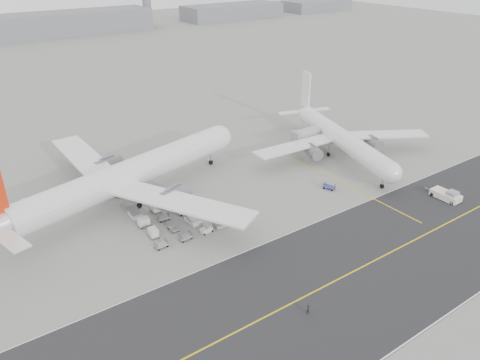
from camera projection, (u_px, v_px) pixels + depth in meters
ground at (262, 237)px, 91.80m from camera, size 700.00×700.00×0.00m
taxiway at (348, 274)px, 81.20m from camera, size 220.00×59.00×0.03m
horizon_buildings at (51, 36)px, 297.60m from camera, size 520.00×28.00×28.00m
control_tower at (147, 2)px, 329.97m from camera, size 7.00×7.00×31.25m
airliner_a at (127, 175)px, 101.48m from camera, size 64.54×63.11×22.72m
airliner_b at (340, 138)px, 125.36m from camera, size 49.11×50.14×17.78m
pushback_tug at (446, 195)px, 105.02m from camera, size 3.15×8.52×2.44m
jet_bridge at (316, 133)px, 131.04m from camera, size 16.04×3.19×6.07m
gse_cluster at (179, 221)px, 96.89m from camera, size 21.67×20.91×1.92m
stray_dolly at (329, 189)px, 109.90m from camera, size 2.56×3.08×1.63m
ground_crew_a at (308, 309)px, 72.12m from camera, size 0.76×0.65×1.78m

